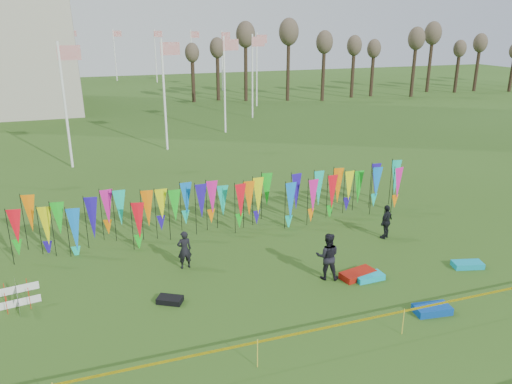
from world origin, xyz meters
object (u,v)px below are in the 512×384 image
object	(u,v)px
kite_bag_red	(358,274)
kite_bag_teal	(468,265)
kite_bag_blue	(432,309)
kite_bag_black	(170,300)
person_right	(386,222)
kite_bag_turquoise	(369,277)
person_left	(184,250)
box_kite	(17,296)
person_mid	(328,256)

from	to	relation	value
kite_bag_red	kite_bag_teal	distance (m)	4.54
kite_bag_blue	kite_bag_black	bearing A→B (deg)	156.73
person_right	kite_bag_teal	bearing A→B (deg)	82.90
kite_bag_turquoise	kite_bag_red	bearing A→B (deg)	137.10
person_left	kite_bag_teal	bearing A→B (deg)	156.97
kite_bag_blue	kite_bag_teal	xyz separation A→B (m)	(3.39, 2.24, -0.01)
box_kite	kite_bag_blue	distance (m)	13.86
person_left	kite_bag_red	xyz separation A→B (m)	(5.98, -2.89, -0.65)
kite_bag_teal	person_mid	bearing A→B (deg)	169.72
person_mid	kite_bag_turquoise	world-z (taller)	person_mid
person_right	box_kite	bearing A→B (deg)	-27.11
kite_bag_red	kite_bag_teal	size ratio (longest dim) A/B	1.18
kite_bag_turquoise	kite_bag_teal	world-z (taller)	kite_bag_teal
kite_bag_turquoise	kite_bag_teal	xyz separation A→B (m)	(4.18, -0.40, 0.00)
person_mid	person_right	bearing A→B (deg)	-125.77
person_mid	kite_bag_teal	distance (m)	5.77
person_left	kite_bag_turquoise	world-z (taller)	person_left
person_right	kite_bag_blue	size ratio (longest dim) A/B	1.31
kite_bag_turquoise	kite_bag_black	world-z (taller)	kite_bag_turquoise
person_mid	kite_bag_teal	world-z (taller)	person_mid
box_kite	kite_bag_red	bearing A→B (deg)	-9.32
kite_bag_turquoise	kite_bag_black	bearing A→B (deg)	173.49
box_kite	person_left	size ratio (longest dim) A/B	0.52
person_mid	kite_bag_red	xyz separation A→B (m)	(1.14, -0.33, -0.78)
box_kite	person_left	world-z (taller)	person_left
person_mid	kite_bag_turquoise	distance (m)	1.77
person_left	person_mid	bearing A→B (deg)	147.99
kite_bag_teal	kite_bag_turquoise	bearing A→B (deg)	174.49
box_kite	kite_bag_red	world-z (taller)	box_kite
box_kite	kite_bag_blue	size ratio (longest dim) A/B	0.67
kite_bag_blue	kite_bag_black	distance (m)	8.80
box_kite	kite_bag_red	xyz separation A→B (m)	(11.87, -1.95, -0.28)
person_mid	kite_bag_black	bearing A→B (deg)	21.37
kite_bag_blue	kite_bag_red	bearing A→B (deg)	110.47
person_right	kite_bag_turquoise	distance (m)	4.14
person_right	kite_bag_teal	distance (m)	3.84
box_kite	person_right	xyz separation A→B (m)	(14.87, 0.84, 0.38)
box_kite	person_mid	world-z (taller)	person_mid
kite_bag_turquoise	kite_bag_blue	size ratio (longest dim) A/B	0.92
person_left	kite_bag_blue	size ratio (longest dim) A/B	1.30
person_mid	kite_bag_blue	world-z (taller)	person_mid
box_kite	person_mid	bearing A→B (deg)	-8.60
person_left	kite_bag_black	size ratio (longest dim) A/B	1.82
person_right	kite_bag_teal	xyz separation A→B (m)	(1.49, -3.48, -0.67)
kite_bag_black	kite_bag_red	bearing A→B (deg)	-4.44
person_mid	kite_bag_blue	distance (m)	4.03
box_kite	person_left	distance (m)	5.97
person_right	kite_bag_turquoise	size ratio (longest dim) A/B	1.42
box_kite	kite_bag_black	bearing A→B (deg)	-16.08
box_kite	kite_bag_teal	xyz separation A→B (m)	(16.36, -2.64, -0.29)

